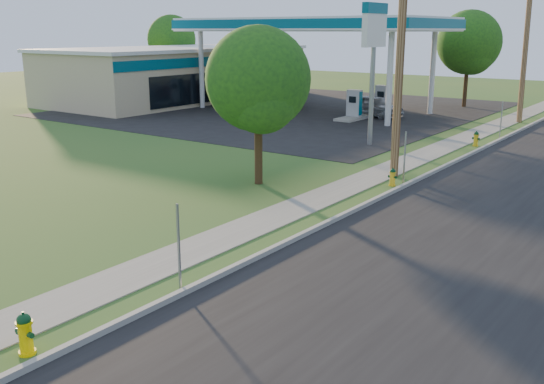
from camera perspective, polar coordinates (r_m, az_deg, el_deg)
The scene contains 24 objects.
road at distance 16.39m, azimuth 17.17°, elevation -5.64°, with size 8.00×120.00×0.02m, color black.
curb at distance 17.94m, azimuth 5.07°, elevation -3.00°, with size 0.15×120.00×0.15m, color #9A998E.
sidewalk at distance 18.87m, azimuth 0.51°, elevation -2.21°, with size 1.50×120.00×0.03m, color gray.
forecourt at distance 44.85m, azimuth 1.58°, elevation 7.85°, with size 26.00×28.00×0.02m, color black.
utility_pole_mid at distance 23.79m, azimuth 12.01°, elevation 13.14°, with size 1.40×0.32×9.80m.
utility_pole_far at distance 40.87m, azimuth 22.78°, elevation 12.77°, with size 1.40×0.32×9.50m.
sign_post_near at distance 13.43m, azimuth -8.76°, elevation -5.21°, with size 0.05×0.04×2.00m, color gray.
sign_post_mid at distance 22.99m, azimuth 12.37°, elevation 3.12°, with size 0.05×0.04×2.00m, color gray.
sign_post_far at distance 34.37m, azimuth 20.76°, elevation 6.35°, with size 0.05×0.04×2.00m, color gray.
gas_canopy at distance 43.40m, azimuth 3.89°, elevation 15.37°, with size 18.18×9.18×6.40m.
fuel_pump_nw at distance 44.66m, azimuth -2.57°, elevation 8.73°, with size 1.20×3.20×1.90m.
fuel_pump_ne at distance 39.70m, azimuth 7.74°, elevation 7.82°, with size 1.20×3.20×1.90m.
fuel_pump_sw at distance 47.83m, azimuth 0.46°, elevation 9.16°, with size 1.20×3.20×1.90m.
fuel_pump_se at distance 43.23m, azimuth 10.30°, elevation 8.30°, with size 1.20×3.20×1.90m.
convenience_store at distance 51.65m, azimuth -8.68°, elevation 11.00°, with size 10.40×22.40×4.25m.
price_pylon at distance 30.43m, azimuth 9.60°, elevation 14.50°, with size 0.34×2.04×6.85m.
tree_verge at distance 22.10m, azimuth -1.23°, elevation 10.16°, with size 3.83×3.83×5.80m.
tree_lot at distance 47.69m, azimuth 18.12°, elevation 13.02°, with size 4.65×4.65×7.05m.
tree_back at distance 61.13m, azimuth -9.41°, elevation 13.83°, with size 4.65×4.65×7.05m.
hydrant_near at distance 11.85m, azimuth -22.22°, elevation -12.23°, with size 0.42×0.37×0.82m.
hydrant_mid at distance 22.83m, azimuth 11.27°, elevation 1.39°, with size 0.36×0.32×0.69m.
hydrant_far at distance 31.81m, azimuth 18.65°, elevation 4.77°, with size 0.40×0.35×0.76m.
car_red at distance 45.82m, azimuth -0.49°, elevation 9.04°, with size 2.76×5.99×1.67m, color #6F0303.
car_silver at distance 41.25m, azimuth 9.73°, elevation 7.99°, with size 1.67×4.15×1.41m, color #9EA0A5.
Camera 1 is at (9.24, -4.66, 5.60)m, focal length 40.00 mm.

